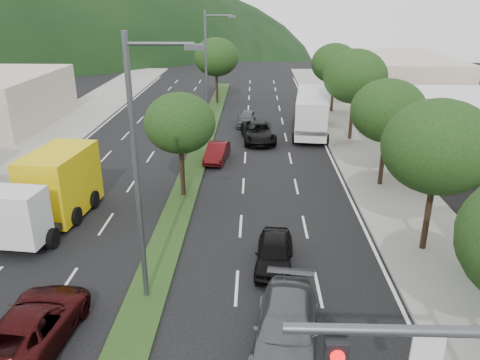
{
  "coord_description": "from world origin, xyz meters",
  "views": [
    {
      "loc": [
        4.13,
        -7.28,
        10.97
      ],
      "look_at": [
        3.47,
        14.07,
        2.61
      ],
      "focal_mm": 35.0,
      "sensor_mm": 36.0,
      "label": 1
    }
  ],
  "objects_px": {
    "tree_med_far": "(216,57)",
    "car_queue_d": "(258,132)",
    "tree_r_e": "(335,63)",
    "box_truck": "(53,191)",
    "car_queue_e": "(246,118)",
    "car_queue_c": "(217,152)",
    "streetlight_near": "(141,163)",
    "car_queue_a": "(274,253)",
    "motorhome": "(311,112)",
    "tree_r_c": "(388,111)",
    "car_queue_b": "(286,328)",
    "tree_r_b": "(439,147)",
    "streetlight_mid": "(208,66)",
    "suv_maroon": "(32,326)",
    "tree_med_near": "(180,123)",
    "tree_r_d": "(355,77)"
  },
  "relations": [
    {
      "from": "tree_med_far",
      "to": "car_queue_d",
      "type": "distance_m",
      "value": 15.76
    },
    {
      "from": "tree_r_e",
      "to": "box_truck",
      "type": "distance_m",
      "value": 31.43
    },
    {
      "from": "car_queue_e",
      "to": "box_truck",
      "type": "relative_size",
      "value": 0.54
    },
    {
      "from": "car_queue_c",
      "to": "car_queue_e",
      "type": "bearing_deg",
      "value": 85.59
    },
    {
      "from": "streetlight_near",
      "to": "car_queue_e",
      "type": "bearing_deg",
      "value": 83.09
    },
    {
      "from": "streetlight_near",
      "to": "car_queue_a",
      "type": "distance_m",
      "value": 7.32
    },
    {
      "from": "motorhome",
      "to": "tree_med_far",
      "type": "bearing_deg",
      "value": 133.51
    },
    {
      "from": "tree_r_c",
      "to": "car_queue_b",
      "type": "distance_m",
      "value": 16.56
    },
    {
      "from": "car_queue_c",
      "to": "box_truck",
      "type": "xyz_separation_m",
      "value": [
        -7.68,
        -9.94,
        1.05
      ]
    },
    {
      "from": "tree_r_c",
      "to": "car_queue_d",
      "type": "distance_m",
      "value": 12.75
    },
    {
      "from": "tree_r_b",
      "to": "tree_r_e",
      "type": "relative_size",
      "value": 1.03
    },
    {
      "from": "car_queue_a",
      "to": "car_queue_b",
      "type": "bearing_deg",
      "value": -82.98
    },
    {
      "from": "car_queue_c",
      "to": "tree_r_b",
      "type": "bearing_deg",
      "value": -43.52
    },
    {
      "from": "tree_r_e",
      "to": "motorhome",
      "type": "relative_size",
      "value": 0.73
    },
    {
      "from": "streetlight_mid",
      "to": "car_queue_d",
      "type": "xyz_separation_m",
      "value": [
        4.28,
        -3.5,
        -4.83
      ]
    },
    {
      "from": "tree_med_far",
      "to": "streetlight_near",
      "type": "height_order",
      "value": "streetlight_near"
    },
    {
      "from": "streetlight_mid",
      "to": "suv_maroon",
      "type": "height_order",
      "value": "streetlight_mid"
    },
    {
      "from": "tree_r_b",
      "to": "streetlight_near",
      "type": "bearing_deg",
      "value": -161.27
    },
    {
      "from": "streetlight_near",
      "to": "motorhome",
      "type": "height_order",
      "value": "streetlight_near"
    },
    {
      "from": "tree_r_b",
      "to": "streetlight_near",
      "type": "xyz_separation_m",
      "value": [
        -11.79,
        -4.0,
        0.55
      ]
    },
    {
      "from": "tree_r_c",
      "to": "car_queue_a",
      "type": "bearing_deg",
      "value": -125.83
    },
    {
      "from": "tree_med_near",
      "to": "motorhome",
      "type": "distance_m",
      "value": 16.89
    },
    {
      "from": "tree_med_near",
      "to": "motorhome",
      "type": "height_order",
      "value": "tree_med_near"
    },
    {
      "from": "tree_r_b",
      "to": "tree_med_near",
      "type": "relative_size",
      "value": 1.15
    },
    {
      "from": "tree_med_far",
      "to": "streetlight_near",
      "type": "distance_m",
      "value": 36.01
    },
    {
      "from": "tree_med_far",
      "to": "car_queue_e",
      "type": "relative_size",
      "value": 1.73
    },
    {
      "from": "suv_maroon",
      "to": "tree_r_d",
      "type": "bearing_deg",
      "value": -117.52
    },
    {
      "from": "car_queue_e",
      "to": "suv_maroon",
      "type": "bearing_deg",
      "value": -98.56
    },
    {
      "from": "tree_r_c",
      "to": "tree_r_e",
      "type": "distance_m",
      "value": 20.0
    },
    {
      "from": "tree_r_d",
      "to": "car_queue_e",
      "type": "relative_size",
      "value": 1.79
    },
    {
      "from": "tree_r_b",
      "to": "motorhome",
      "type": "relative_size",
      "value": 0.75
    },
    {
      "from": "tree_r_d",
      "to": "car_queue_e",
      "type": "distance_m",
      "value": 10.68
    },
    {
      "from": "car_queue_a",
      "to": "car_queue_e",
      "type": "height_order",
      "value": "car_queue_e"
    },
    {
      "from": "tree_med_near",
      "to": "car_queue_c",
      "type": "relative_size",
      "value": 1.57
    },
    {
      "from": "tree_r_c",
      "to": "car_queue_d",
      "type": "xyz_separation_m",
      "value": [
        -7.52,
        9.5,
        -3.99
      ]
    },
    {
      "from": "tree_med_far",
      "to": "box_truck",
      "type": "relative_size",
      "value": 0.93
    },
    {
      "from": "tree_r_c",
      "to": "box_truck",
      "type": "distance_m",
      "value": 19.22
    },
    {
      "from": "tree_med_far",
      "to": "suv_maroon",
      "type": "xyz_separation_m",
      "value": [
        -3.2,
        -38.77,
        -4.27
      ]
    },
    {
      "from": "streetlight_mid",
      "to": "box_truck",
      "type": "relative_size",
      "value": 1.35
    },
    {
      "from": "tree_r_b",
      "to": "car_queue_e",
      "type": "bearing_deg",
      "value": 110.88
    },
    {
      "from": "tree_r_b",
      "to": "motorhome",
      "type": "bearing_deg",
      "value": 98.5
    },
    {
      "from": "tree_r_c",
      "to": "car_queue_a",
      "type": "height_order",
      "value": "tree_r_c"
    },
    {
      "from": "tree_med_near",
      "to": "car_queue_a",
      "type": "bearing_deg",
      "value": -56.26
    },
    {
      "from": "car_queue_a",
      "to": "box_truck",
      "type": "distance_m",
      "value": 12.03
    },
    {
      "from": "streetlight_near",
      "to": "car_queue_a",
      "type": "bearing_deg",
      "value": 26.31
    },
    {
      "from": "streetlight_near",
      "to": "motorhome",
      "type": "xyz_separation_m",
      "value": [
        8.8,
        24.05,
        -3.75
      ]
    },
    {
      "from": "tree_r_e",
      "to": "box_truck",
      "type": "xyz_separation_m",
      "value": [
        -18.18,
        -25.44,
        -3.21
      ]
    },
    {
      "from": "car_queue_a",
      "to": "tree_med_near",
      "type": "bearing_deg",
      "value": 128.39
    },
    {
      "from": "tree_med_far",
      "to": "car_queue_b",
      "type": "relative_size",
      "value": 1.33
    },
    {
      "from": "suv_maroon",
      "to": "car_queue_e",
      "type": "xyz_separation_m",
      "value": [
        6.62,
        29.27,
        -0.05
      ]
    }
  ]
}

